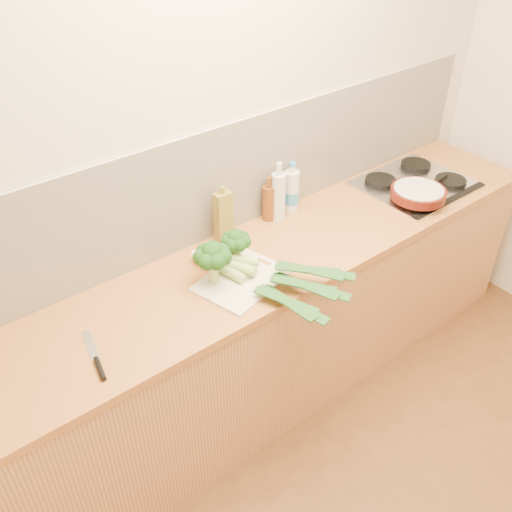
{
  "coord_description": "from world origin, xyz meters",
  "views": [
    {
      "loc": [
        -1.38,
        -0.42,
        2.44
      ],
      "look_at": [
        -0.18,
        1.1,
        1.02
      ],
      "focal_mm": 40.0,
      "sensor_mm": 36.0,
      "label": 1
    }
  ],
  "objects_px": {
    "skillet": "(419,193)",
    "chopping_board": "(242,280)",
    "chefs_knife": "(97,363)",
    "gas_hob": "(416,183)"
  },
  "relations": [
    {
      "from": "chefs_knife",
      "to": "skillet",
      "type": "bearing_deg",
      "value": 11.75
    },
    {
      "from": "chopping_board",
      "to": "skillet",
      "type": "distance_m",
      "value": 1.11
    },
    {
      "from": "chopping_board",
      "to": "skillet",
      "type": "xyz_separation_m",
      "value": [
        1.11,
        -0.05,
        0.06
      ]
    },
    {
      "from": "chopping_board",
      "to": "chefs_knife",
      "type": "height_order",
      "value": "chefs_knife"
    },
    {
      "from": "gas_hob",
      "to": "skillet",
      "type": "distance_m",
      "value": 0.2
    },
    {
      "from": "gas_hob",
      "to": "skillet",
      "type": "relative_size",
      "value": 1.39
    },
    {
      "from": "chopping_board",
      "to": "skillet",
      "type": "bearing_deg",
      "value": -17.32
    },
    {
      "from": "gas_hob",
      "to": "chefs_knife",
      "type": "distance_m",
      "value": 1.97
    },
    {
      "from": "skillet",
      "to": "gas_hob",
      "type": "bearing_deg",
      "value": 34.03
    },
    {
      "from": "skillet",
      "to": "chopping_board",
      "type": "bearing_deg",
      "value": 170.96
    }
  ]
}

